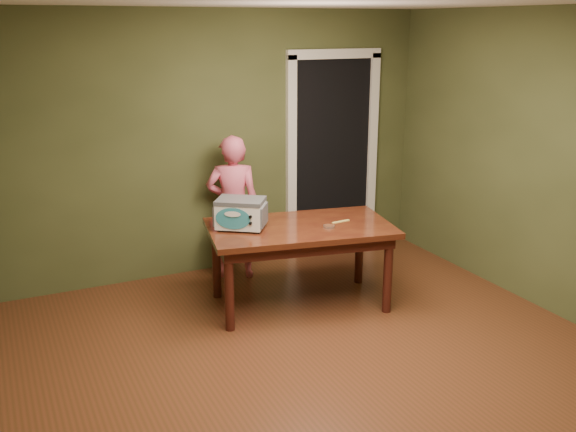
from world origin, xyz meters
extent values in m
plane|color=#5A2C19|center=(0.00, 0.00, 0.00)|extent=(5.00, 5.00, 0.00)
cube|color=#4C532C|center=(0.00, 2.50, 1.30)|extent=(4.50, 0.02, 2.60)
cube|color=black|center=(1.30, 2.80, 1.05)|extent=(0.90, 0.60, 2.10)
cube|color=black|center=(1.30, 2.48, 1.05)|extent=(0.90, 0.02, 2.10)
cube|color=white|center=(0.80, 2.47, 1.05)|extent=(0.10, 0.06, 2.20)
cube|color=white|center=(1.80, 2.47, 1.05)|extent=(0.10, 0.06, 2.20)
cube|color=white|center=(1.30, 2.47, 2.15)|extent=(1.10, 0.06, 0.10)
cube|color=#37140C|center=(0.32, 1.29, 0.72)|extent=(1.74, 1.19, 0.05)
cube|color=#37130D|center=(0.32, 1.29, 0.65)|extent=(1.60, 1.04, 0.10)
cylinder|color=#37130D|center=(-0.44, 1.08, 0.35)|extent=(0.08, 0.08, 0.70)
cylinder|color=#37130D|center=(-0.30, 1.77, 0.35)|extent=(0.08, 0.08, 0.70)
cylinder|color=#37130D|center=(0.94, 0.82, 0.35)|extent=(0.08, 0.08, 0.70)
cylinder|color=#37130D|center=(1.07, 1.51, 0.35)|extent=(0.08, 0.08, 0.70)
cylinder|color=#4C4F54|center=(-0.38, 1.45, 0.76)|extent=(0.03, 0.03, 0.02)
cylinder|color=#4C4F54|center=(-0.25, 1.62, 0.76)|extent=(0.03, 0.03, 0.02)
cylinder|color=#4C4F54|center=(-0.11, 1.26, 0.76)|extent=(0.03, 0.03, 0.02)
cylinder|color=#4C4F54|center=(0.01, 1.44, 0.76)|extent=(0.03, 0.03, 0.02)
cube|color=white|center=(-0.18, 1.44, 0.88)|extent=(0.48, 0.46, 0.22)
cube|color=#4C4F54|center=(-0.18, 1.44, 1.00)|extent=(0.49, 0.47, 0.03)
cube|color=#4C4F54|center=(-0.35, 1.56, 0.88)|extent=(0.16, 0.22, 0.17)
cube|color=#4C4F54|center=(-0.01, 1.32, 0.88)|extent=(0.16, 0.22, 0.17)
ellipsoid|color=teal|center=(-0.29, 1.34, 0.88)|extent=(0.25, 0.18, 0.19)
cylinder|color=black|center=(-0.17, 1.25, 0.90)|extent=(0.03, 0.03, 0.03)
cylinder|color=black|center=(-0.17, 1.25, 0.85)|extent=(0.03, 0.02, 0.02)
cylinder|color=silver|center=(0.52, 1.13, 0.76)|extent=(0.10, 0.10, 0.02)
cylinder|color=#50291A|center=(0.52, 1.13, 0.77)|extent=(0.09, 0.09, 0.01)
cube|color=#D4C35C|center=(0.69, 1.23, 0.75)|extent=(0.18, 0.04, 0.01)
imported|color=#E05C79|center=(0.04, 2.20, 0.72)|extent=(0.62, 0.52, 1.43)
camera|label=1|loc=(-2.09, -3.50, 2.45)|focal=40.00mm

